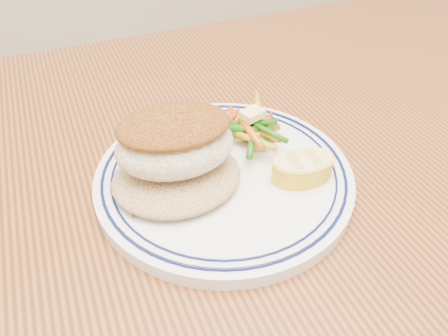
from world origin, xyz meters
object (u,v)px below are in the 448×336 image
fish_fillet (175,141)px  vegetable_pile (249,128)px  rice_pilaf (177,174)px  lemon_wedge (303,167)px  dining_table (202,288)px  plate (224,176)px

fish_fillet → vegetable_pile: fish_fillet is taller
rice_pilaf → fish_fillet: size_ratio=1.05×
vegetable_pile → lemon_wedge: vegetable_pile is taller
dining_table → lemon_wedge: lemon_wedge is taller
dining_table → rice_pilaf: 0.13m
rice_pilaf → vegetable_pile: vegetable_pile is taller
fish_fillet → dining_table: bearing=-90.1°
plate → vegetable_pile: vegetable_pile is taller
plate → fish_fillet: size_ratio=2.16×
rice_pilaf → fish_fillet: bearing=65.3°
fish_fillet → lemon_wedge: size_ratio=1.81×
dining_table → plate: 0.13m
plate → vegetable_pile: 0.07m
dining_table → plate: size_ratio=5.67×
rice_pilaf → lemon_wedge: bearing=-18.6°
plate → rice_pilaf: size_ratio=2.06×
fish_fillet → lemon_wedge: 0.13m
vegetable_pile → dining_table: bearing=-135.8°
dining_table → vegetable_pile: (0.09, 0.09, 0.13)m
rice_pilaf → vegetable_pile: bearing=22.9°
dining_table → lemon_wedge: (0.12, 0.01, 0.13)m
dining_table → lemon_wedge: bearing=5.4°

